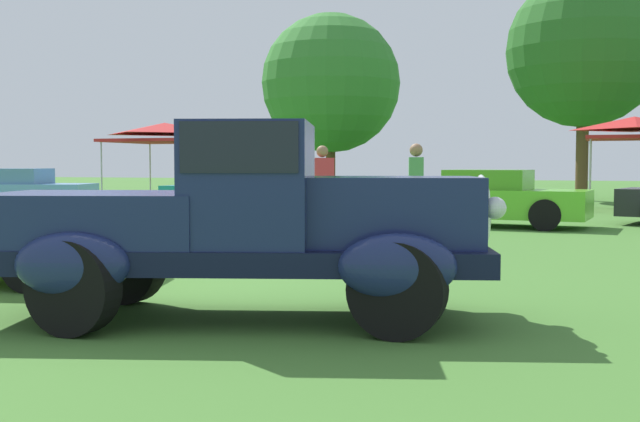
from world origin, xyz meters
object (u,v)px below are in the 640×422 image
Objects in this scene: feature_pickup_truck at (243,220)px; show_car_teal at (254,194)px; spectator_between_cars at (416,190)px; canopy_tent_left_field at (165,131)px; show_car_skyblue at (19,191)px; show_car_lime at (494,199)px; canopy_tent_center_field at (634,127)px; spectator_near_truck at (322,187)px.

show_car_teal is (-5.23, 11.89, -0.26)m from feature_pickup_truck.
canopy_tent_left_field is (-10.75, 10.10, 1.51)m from spectator_between_cars.
show_car_skyblue is at bearing 136.40° from feature_pickup_truck.
show_car_skyblue is (-12.20, 11.62, -0.27)m from feature_pickup_truck.
feature_pickup_truck is 0.98× the size of show_car_teal.
show_car_lime is at bearing -2.33° from show_car_skyblue.
spectator_between_cars is 0.62× the size of canopy_tent_center_field.
spectator_between_cars is 14.83m from canopy_tent_left_field.
canopy_tent_center_field is (9.08, 6.51, 1.82)m from show_car_teal.
show_car_lime is (12.98, -0.53, 0.00)m from show_car_skyblue.
feature_pickup_truck is 6.86m from spectator_between_cars.
spectator_near_truck reaches higher than show_car_teal.
show_car_teal is at bearing 127.99° from spectator_near_truck.
feature_pickup_truck is at bearing -57.65° from canopy_tent_left_field.
show_car_lime is 13.06m from canopy_tent_left_field.
canopy_tent_left_field reaches higher than show_car_skyblue.
canopy_tent_left_field reaches higher than show_car_teal.
show_car_skyblue is at bearing 177.67° from show_car_lime.
canopy_tent_center_field is at bearing 67.21° from show_car_lime.
canopy_tent_left_field is at bearing 74.74° from show_car_skyblue.
show_car_skyblue is 17.52m from canopy_tent_center_field.
canopy_tent_center_field is (3.85, 11.53, 1.51)m from spectator_between_cars.
feature_pickup_truck is at bearing -43.60° from show_car_skyblue.
spectator_near_truck is 0.62× the size of canopy_tent_center_field.
show_car_teal is 2.73× the size of spectator_near_truck.
spectator_near_truck is (10.25, -3.92, 0.32)m from show_car_skyblue.
show_car_skyblue is 0.91× the size of show_car_teal.
spectator_between_cars is at bearing -43.23° from canopy_tent_left_field.
spectator_near_truck is 12.27m from canopy_tent_center_field.
show_car_skyblue is 2.47× the size of spectator_near_truck.
show_car_teal is at bearing 2.20° from show_car_skyblue.
show_car_lime is 1.23× the size of canopy_tent_left_field.
show_car_skyblue is at bearing 159.05° from spectator_near_truck.
feature_pickup_truck is at bearing -90.04° from spectator_between_cars.
show_car_lime is (6.01, -0.80, -0.00)m from show_car_teal.
canopy_tent_left_field is (-5.52, 5.08, 1.82)m from show_car_teal.
spectator_between_cars is (12.21, -4.76, 0.32)m from show_car_skyblue.
canopy_tent_left_field reaches higher than spectator_between_cars.
spectator_near_truck is (-1.96, 7.70, 0.05)m from feature_pickup_truck.
canopy_tent_center_field is at bearing 35.64° from show_car_teal.
feature_pickup_truck is 2.66× the size of spectator_between_cars.
spectator_near_truck reaches higher than show_car_skyblue.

